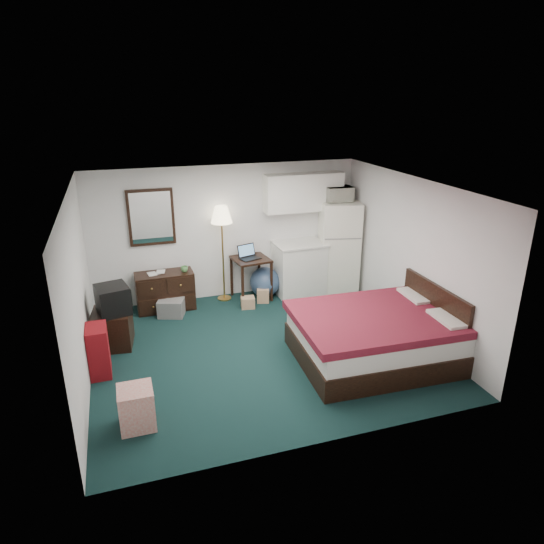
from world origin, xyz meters
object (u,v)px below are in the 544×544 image
object	(u,v)px
desk	(251,278)
suitcase	(99,351)
tv_stand	(113,328)
kitchen_counter	(299,269)
bed	(375,337)
dresser	(165,291)
fridge	(338,246)
floor_lamp	(223,254)

from	to	relation	value
desk	suitcase	bearing A→B (deg)	-152.08
tv_stand	suitcase	distance (m)	0.83
kitchen_counter	bed	world-z (taller)	kitchen_counter
dresser	suitcase	distance (m)	2.22
fridge	tv_stand	bearing A→B (deg)	-152.66
kitchen_counter	dresser	bearing A→B (deg)	178.30
tv_stand	desk	bearing A→B (deg)	30.84
bed	suitcase	xyz separation A→B (m)	(-3.83, 0.81, 0.01)
kitchen_counter	bed	xyz separation A→B (m)	(0.16, -2.70, -0.14)
tv_stand	fridge	bearing A→B (deg)	21.09
floor_lamp	bed	world-z (taller)	floor_lamp
desk	bed	distance (m)	2.94
kitchen_counter	fridge	distance (m)	0.90
kitchen_counter	desk	bearing A→B (deg)	177.72
bed	tv_stand	size ratio (longest dim) A/B	3.58
floor_lamp	dresser	bearing A→B (deg)	-174.20
desk	kitchen_counter	size ratio (longest dim) A/B	0.81
dresser	suitcase	size ratio (longest dim) A/B	1.41
desk	tv_stand	world-z (taller)	desk
suitcase	tv_stand	bearing A→B (deg)	76.16
desk	bed	xyz separation A→B (m)	(1.11, -2.72, -0.05)
fridge	suitcase	bearing A→B (deg)	-143.95
fridge	bed	world-z (taller)	fridge
fridge	suitcase	world-z (taller)	fridge
bed	suitcase	bearing A→B (deg)	170.35
dresser	bed	world-z (taller)	bed
bed	tv_stand	distance (m)	3.99
floor_lamp	kitchen_counter	world-z (taller)	floor_lamp
kitchen_counter	suitcase	world-z (taller)	kitchen_counter
desk	fridge	world-z (taller)	fridge
dresser	fridge	distance (m)	3.41
floor_lamp	kitchen_counter	distance (m)	1.52
kitchen_counter	suitcase	bearing A→B (deg)	-153.92
floor_lamp	desk	world-z (taller)	floor_lamp
dresser	fridge	size ratio (longest dim) A/B	0.58
dresser	bed	distance (m)	3.85
kitchen_counter	suitcase	distance (m)	4.14
kitchen_counter	tv_stand	distance (m)	3.66
floor_lamp	fridge	distance (m)	2.27
desk	suitcase	distance (m)	3.32
fridge	suitcase	distance (m)	4.88
dresser	tv_stand	bearing A→B (deg)	-130.86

